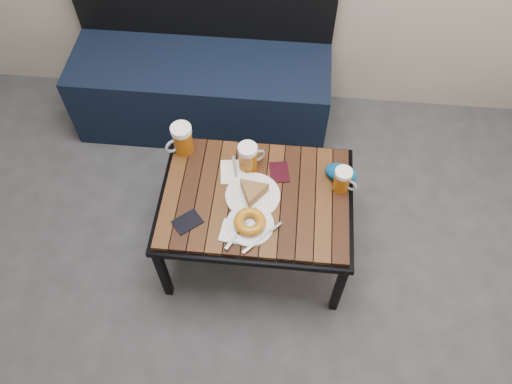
# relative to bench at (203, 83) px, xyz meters

# --- Properties ---
(bench) EXTENTS (1.40, 0.50, 0.95)m
(bench) POSITION_rel_bench_xyz_m (0.00, 0.00, 0.00)
(bench) COLOR black
(bench) RESTS_ON ground
(cafe_table) EXTENTS (0.84, 0.62, 0.47)m
(cafe_table) POSITION_rel_bench_xyz_m (0.38, -0.86, 0.16)
(cafe_table) COLOR black
(cafe_table) RESTS_ON ground
(beer_mug_left) EXTENTS (0.14, 0.13, 0.15)m
(beer_mug_left) POSITION_rel_bench_xyz_m (0.03, -0.64, 0.27)
(beer_mug_left) COLOR #9E4F0C
(beer_mug_left) RESTS_ON cafe_table
(beer_mug_centre) EXTENTS (0.13, 0.11, 0.14)m
(beer_mug_centre) POSITION_rel_bench_xyz_m (0.34, -0.71, 0.27)
(beer_mug_centre) COLOR #9E4F0C
(beer_mug_centre) RESTS_ON cafe_table
(beer_mug_right) EXTENTS (0.11, 0.09, 0.12)m
(beer_mug_right) POSITION_rel_bench_xyz_m (0.75, -0.78, 0.26)
(beer_mug_right) COLOR #9E4F0C
(beer_mug_right) RESTS_ON cafe_table
(plate_pie) EXTENTS (0.23, 0.23, 0.07)m
(plate_pie) POSITION_rel_bench_xyz_m (0.37, -0.87, 0.23)
(plate_pie) COLOR white
(plate_pie) RESTS_ON cafe_table
(plate_bagel) EXTENTS (0.23, 0.24, 0.06)m
(plate_bagel) POSITION_rel_bench_xyz_m (0.37, -1.01, 0.22)
(plate_bagel) COLOR white
(plate_bagel) RESTS_ON cafe_table
(napkin_left) EXTENTS (0.15, 0.17, 0.01)m
(napkin_left) POSITION_rel_bench_xyz_m (0.28, -0.75, 0.20)
(napkin_left) COLOR white
(napkin_left) RESTS_ON cafe_table
(napkin_right) EXTENTS (0.14, 0.12, 0.01)m
(napkin_right) POSITION_rel_bench_xyz_m (0.32, -1.05, 0.20)
(napkin_right) COLOR white
(napkin_right) RESTS_ON cafe_table
(passport_navy) EXTENTS (0.14, 0.14, 0.01)m
(passport_navy) POSITION_rel_bench_xyz_m (0.11, -1.02, 0.20)
(passport_navy) COLOR black
(passport_navy) RESTS_ON cafe_table
(passport_burgundy) EXTENTS (0.10, 0.13, 0.01)m
(passport_burgundy) POSITION_rel_bench_xyz_m (0.47, -0.73, 0.20)
(passport_burgundy) COLOR black
(passport_burgundy) RESTS_ON cafe_table
(knit_pouch) EXTENTS (0.16, 0.13, 0.06)m
(knit_pouch) POSITION_rel_bench_xyz_m (0.74, -0.73, 0.23)
(knit_pouch) COLOR navy
(knit_pouch) RESTS_ON cafe_table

